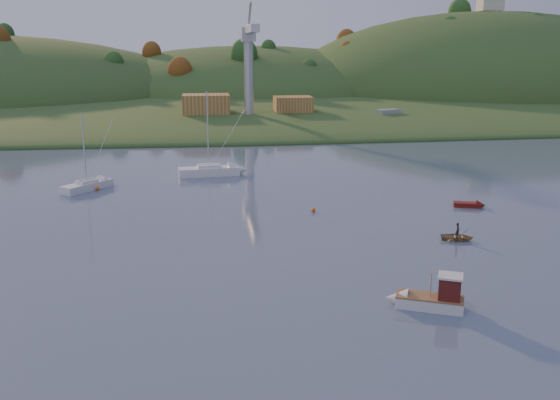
{
  "coord_description": "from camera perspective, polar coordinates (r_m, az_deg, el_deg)",
  "views": [
    {
      "loc": [
        -9.8,
        -26.46,
        19.11
      ],
      "look_at": [
        -1.93,
        33.92,
        3.68
      ],
      "focal_mm": 40.0,
      "sensor_mm": 36.0,
      "label": 1
    }
  ],
  "objects": [
    {
      "name": "far_shore",
      "position": [
        257.36,
        -5.3,
        9.9
      ],
      "size": [
        620.0,
        220.0,
        1.5
      ],
      "primitive_type": "cube",
      "color": "#28451B",
      "rests_on": "ground"
    },
    {
      "name": "shore_slope",
      "position": [
        192.66,
        -4.52,
        8.48
      ],
      "size": [
        640.0,
        150.0,
        7.0
      ],
      "primitive_type": "ellipsoid",
      "color": "#28451B",
      "rests_on": "ground"
    },
    {
      "name": "hill_center",
      "position": [
        238.06,
        -2.66,
        9.6
      ],
      "size": [
        140.0,
        120.0,
        36.0
      ],
      "primitive_type": "ellipsoid",
      "color": "#28451B",
      "rests_on": "ground"
    },
    {
      "name": "hill_right",
      "position": [
        245.75,
        18.08,
        9.07
      ],
      "size": [
        150.0,
        130.0,
        60.0
      ],
      "primitive_type": "ellipsoid",
      "color": "#28451B",
      "rests_on": "ground"
    },
    {
      "name": "hilltop_house",
      "position": [
        245.42,
        18.7,
        16.84
      ],
      "size": [
        9.0,
        7.0,
        6.45
      ],
      "color": "beige",
      "rests_on": "hill_right"
    },
    {
      "name": "hillside_trees",
      "position": [
        212.55,
        -4.81,
        9.01
      ],
      "size": [
        280.0,
        50.0,
        32.0
      ],
      "primitive_type": null,
      "color": "#1E491A",
      "rests_on": "ground"
    },
    {
      "name": "wharf",
      "position": [
        150.27,
        -1.73,
        7.36
      ],
      "size": [
        42.0,
        16.0,
        2.4
      ],
      "primitive_type": "cube",
      "color": "slate",
      "rests_on": "ground"
    },
    {
      "name": "shed_west",
      "position": [
        150.15,
        -6.78,
        8.65
      ],
      "size": [
        11.0,
        8.0,
        4.8
      ],
      "primitive_type": "cube",
      "color": "olive",
      "rests_on": "wharf"
    },
    {
      "name": "shed_east",
      "position": [
        152.89,
        1.2,
        8.69
      ],
      "size": [
        9.0,
        7.0,
        4.0
      ],
      "primitive_type": "cube",
      "color": "olive",
      "rests_on": "wharf"
    },
    {
      "name": "dock_crane",
      "position": [
        145.34,
        -2.84,
        13.44
      ],
      "size": [
        3.2,
        28.0,
        20.3
      ],
      "color": "#B7B7BC",
      "rests_on": "wharf"
    },
    {
      "name": "fishing_boat",
      "position": [
        47.83,
        13.09,
        -8.67
      ],
      "size": [
        5.96,
        3.98,
        3.66
      ],
      "rotation": [
        0.0,
        0.0,
        2.72
      ],
      "color": "silver",
      "rests_on": "ground"
    },
    {
      "name": "sailboat_near",
      "position": [
        86.9,
        -17.24,
        1.32
      ],
      "size": [
        6.35,
        6.95,
        10.08
      ],
      "rotation": [
        0.0,
        0.0,
        0.87
      ],
      "color": "silver",
      "rests_on": "ground"
    },
    {
      "name": "sailboat_far",
      "position": [
        92.69,
        -6.52,
        2.72
      ],
      "size": [
        9.12,
        3.61,
        12.32
      ],
      "rotation": [
        0.0,
        0.0,
        0.11
      ],
      "color": "silver",
      "rests_on": "ground"
    },
    {
      "name": "canoe",
      "position": [
        64.51,
        15.9,
        -3.27
      ],
      "size": [
        3.7,
        3.07,
        0.66
      ],
      "primitive_type": "imported",
      "rotation": [
        0.0,
        0.0,
        1.29
      ],
      "color": "#9A7F55",
      "rests_on": "ground"
    },
    {
      "name": "paddler",
      "position": [
        64.38,
        15.92,
        -2.9
      ],
      "size": [
        0.51,
        0.64,
        1.54
      ],
      "primitive_type": "imported",
      "rotation": [
        0.0,
        0.0,
        1.29
      ],
      "color": "black",
      "rests_on": "ground"
    },
    {
      "name": "red_tender",
      "position": [
        77.93,
        17.27,
        -0.43
      ],
      "size": [
        3.94,
        2.39,
        1.27
      ],
      "rotation": [
        0.0,
        0.0,
        -0.32
      ],
      "color": "#5C120D",
      "rests_on": "ground"
    },
    {
      "name": "work_vessel",
      "position": [
        152.29,
        9.82,
        7.3
      ],
      "size": [
        15.1,
        10.56,
        3.67
      ],
      "rotation": [
        0.0,
        0.0,
        0.43
      ],
      "color": "slate",
      "rests_on": "ground"
    },
    {
      "name": "buoy_1",
      "position": [
        72.4,
        3.06,
        -0.9
      ],
      "size": [
        0.5,
        0.5,
        0.5
      ],
      "primitive_type": "sphere",
      "color": "#EE5B0C",
      "rests_on": "ground"
    },
    {
      "name": "buoy_3",
      "position": [
        86.39,
        -16.35,
        1.02
      ],
      "size": [
        0.5,
        0.5,
        0.5
      ],
      "primitive_type": "sphere",
      "color": "#EE5B0C",
      "rests_on": "ground"
    }
  ]
}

